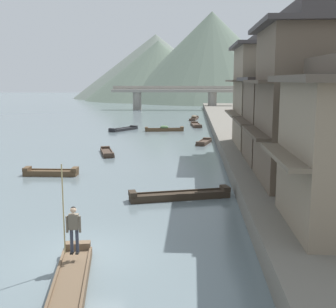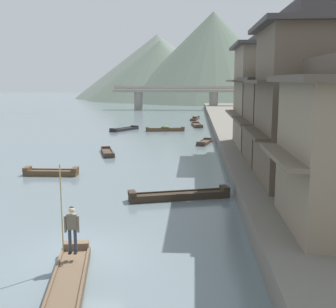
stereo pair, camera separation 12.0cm
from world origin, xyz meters
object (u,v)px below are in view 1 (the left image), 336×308
object	(u,v)px
boat_moored_third	(164,129)
boat_midriver_upstream	(194,118)
boat_foreground_poled	(71,283)
stone_bridge	(175,94)
boat_upstream_distant	(123,129)
boat_moored_nearest	(196,125)
boat_moored_far	(180,196)
boatman_person	(73,224)
boat_crossing_west	(107,153)
house_waterfront_second	(308,99)
house_waterfront_narrow	(273,92)
house_waterfront_tall	(282,115)
boat_moored_second	(51,173)
boat_midriver_drifting	(204,142)

from	to	relation	value
boat_moored_third	boat_midriver_upstream	bearing A→B (deg)	77.09
boat_foreground_poled	stone_bridge	xyz separation A→B (m)	(-0.18, 78.92, 3.09)
boat_foreground_poled	boat_upstream_distant	xyz separation A→B (m)	(-4.94, 40.97, -0.02)
boat_moored_nearest	boat_moored_far	xyz separation A→B (m)	(-1.12, -36.28, 0.03)
boat_moored_nearest	stone_bridge	bearing A→B (deg)	97.54
boatman_person	boat_midriver_upstream	distance (m)	55.40
boat_moored_nearest	boat_moored_far	world-z (taller)	boat_moored_far
boat_moored_nearest	boat_upstream_distant	size ratio (longest dim) A/B	1.10
boat_crossing_west	stone_bridge	world-z (taller)	stone_bridge
boat_midriver_upstream	stone_bridge	bearing A→B (deg)	100.29
boat_moored_far	house_waterfront_second	world-z (taller)	house_waterfront_second
boat_moored_third	house_waterfront_narrow	size ratio (longest dim) A/B	0.55
house_waterfront_tall	boat_midriver_upstream	bearing A→B (deg)	97.85
house_waterfront_narrow	boat_crossing_west	bearing A→B (deg)	178.23
boat_crossing_west	house_waterfront_narrow	size ratio (longest dim) A/B	0.47
stone_bridge	boat_moored_second	bearing A→B (deg)	-94.92
boat_midriver_drifting	boat_foreground_poled	bearing A→B (deg)	-98.97
stone_bridge	boat_crossing_west	bearing A→B (deg)	-93.51
boat_midriver_upstream	house_waterfront_tall	xyz separation A→B (m)	(5.56, -40.36, 3.74)
boat_moored_far	house_waterfront_tall	world-z (taller)	house_waterfront_tall
boatman_person	boat_upstream_distant	size ratio (longest dim) A/B	0.71
boat_upstream_distant	boat_moored_nearest	bearing A→B (deg)	30.79
boat_midriver_drifting	boat_crossing_west	distance (m)	10.60
boat_upstream_distant	stone_bridge	world-z (taller)	stone_bridge
house_waterfront_tall	house_waterfront_second	bearing A→B (deg)	-89.72
boat_midriver_upstream	house_waterfront_second	size ratio (longest dim) A/B	0.67
boat_moored_second	boat_upstream_distant	xyz separation A→B (m)	(0.71, 25.66, -0.04)
boat_crossing_west	house_waterfront_second	world-z (taller)	house_waterfront_second
boat_moored_far	boatman_person	bearing A→B (deg)	-110.61
boatman_person	boat_midriver_upstream	world-z (taller)	boatman_person
boat_upstream_distant	house_waterfront_second	world-z (taller)	house_waterfront_second
boat_moored_nearest	boat_crossing_west	world-z (taller)	boat_moored_nearest
boat_upstream_distant	house_waterfront_second	bearing A→B (deg)	-64.86
boat_moored_nearest	house_waterfront_second	size ratio (longest dim) A/B	0.54
boat_upstream_distant	house_waterfront_tall	xyz separation A→B (m)	(14.37, -24.69, 3.80)
boat_foreground_poled	house_waterfront_narrow	world-z (taller)	house_waterfront_narrow
boat_moored_second	boat_upstream_distant	size ratio (longest dim) A/B	0.83
boat_moored_third	boat_upstream_distant	size ratio (longest dim) A/B	1.12
boat_upstream_distant	house_waterfront_tall	bearing A→B (deg)	-59.80
boat_foreground_poled	house_waterfront_second	bearing A→B (deg)	47.43
house_waterfront_second	boat_moored_second	bearing A→B (deg)	161.64
boatman_person	boat_midriver_drifting	bearing A→B (deg)	80.09
boat_moored_far	boat_moored_third	bearing A→B (deg)	95.31
boat_midriver_drifting	stone_bridge	bearing A→B (deg)	95.79
house_waterfront_narrow	boat_midriver_drifting	bearing A→B (deg)	127.26
boat_upstream_distant	house_waterfront_narrow	world-z (taller)	house_waterfront_narrow
boat_moored_second	boat_crossing_west	bearing A→B (deg)	75.95
boat_upstream_distant	boat_crossing_west	bearing A→B (deg)	-85.48
boat_foreground_poled	stone_bridge	bearing A→B (deg)	90.13
boat_foreground_poled	boat_crossing_west	xyz separation A→B (m)	(-3.57, 23.64, -0.03)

